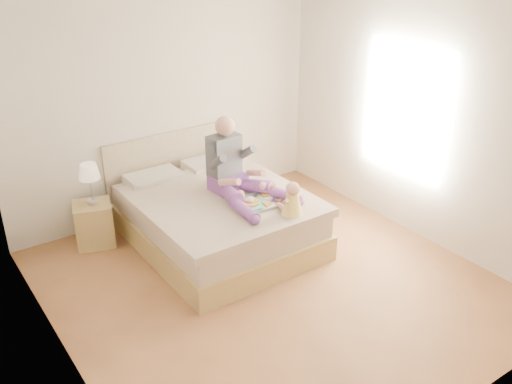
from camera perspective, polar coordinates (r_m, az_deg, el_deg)
room at (r=5.14m, az=2.29°, el=5.18°), size 4.02×4.22×2.71m
bed at (r=6.41m, az=-4.28°, el=-2.24°), size 1.70×2.18×1.00m
nightstand at (r=6.58m, az=-15.88°, el=-3.10°), size 0.49×0.46×0.50m
lamp at (r=6.34m, az=-16.34°, el=1.78°), size 0.23×0.23×0.47m
adult at (r=6.11m, az=-2.11°, el=2.05°), size 0.73×1.07×0.86m
tray at (r=5.97m, az=0.25°, el=-0.85°), size 0.53×0.42×0.15m
baby at (r=5.72m, az=3.61°, el=-0.90°), size 0.24×0.31×0.35m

